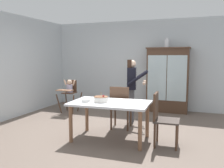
# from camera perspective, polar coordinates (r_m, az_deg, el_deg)

# --- Properties ---
(ground_plane) EXTENTS (6.24, 6.24, 0.00)m
(ground_plane) POSITION_cam_1_polar(r_m,az_deg,el_deg) (5.26, -2.47, -11.19)
(ground_plane) COLOR #66564C
(wall_back) EXTENTS (5.32, 0.06, 2.70)m
(wall_back) POSITION_cam_1_polar(r_m,az_deg,el_deg) (7.50, 5.34, 4.63)
(wall_back) COLOR silver
(wall_back) RESTS_ON ground_plane
(wall_left) EXTENTS (0.06, 5.32, 2.70)m
(wall_left) POSITION_cam_1_polar(r_m,az_deg,el_deg) (6.51, -24.45, 3.76)
(wall_left) COLOR silver
(wall_left) RESTS_ON ground_plane
(china_cabinet) EXTENTS (1.22, 0.48, 1.86)m
(china_cabinet) POSITION_cam_1_polar(r_m,az_deg,el_deg) (7.06, 13.17, 1.01)
(china_cabinet) COLOR #4C3323
(china_cabinet) RESTS_ON ground_plane
(ceramic_vase) EXTENTS (0.13, 0.13, 0.27)m
(ceramic_vase) POSITION_cam_1_polar(r_m,az_deg,el_deg) (7.05, 13.03, 9.50)
(ceramic_vase) COLOR white
(ceramic_vase) RESTS_ON china_cabinet
(high_chair_with_toddler) EXTENTS (0.61, 0.71, 0.95)m
(high_chair_with_toddler) POSITION_cam_1_polar(r_m,az_deg,el_deg) (6.92, -10.18, -1.39)
(high_chair_with_toddler) COLOR #4C3323
(high_chair_with_toddler) RESTS_ON ground_plane
(adult_person) EXTENTS (0.57, 0.55, 1.53)m
(adult_person) POSITION_cam_1_polar(r_m,az_deg,el_deg) (5.78, 4.87, 0.25)
(adult_person) COLOR #47474C
(adult_person) RESTS_ON ground_plane
(dining_table) EXTENTS (1.53, 0.98, 0.74)m
(dining_table) POSITION_cam_1_polar(r_m,az_deg,el_deg) (4.59, -0.43, -5.49)
(dining_table) COLOR silver
(dining_table) RESTS_ON ground_plane
(birthday_cake) EXTENTS (0.28, 0.28, 0.19)m
(birthday_cake) POSITION_cam_1_polar(r_m,az_deg,el_deg) (4.56, -2.64, -3.66)
(birthday_cake) COLOR white
(birthday_cake) RESTS_ON dining_table
(serving_bowl) EXTENTS (0.18, 0.18, 0.05)m
(serving_bowl) POSITION_cam_1_polar(r_m,az_deg,el_deg) (4.61, -6.24, -3.93)
(serving_bowl) COLOR silver
(serving_bowl) RESTS_ON dining_table
(dining_chair_far_side) EXTENTS (0.48, 0.48, 0.96)m
(dining_chair_far_side) POSITION_cam_1_polar(r_m,az_deg,el_deg) (5.24, 1.99, -4.97)
(dining_chair_far_side) COLOR #4C3323
(dining_chair_far_side) RESTS_ON ground_plane
(dining_chair_right_end) EXTENTS (0.46, 0.46, 0.96)m
(dining_chair_right_end) POSITION_cam_1_polar(r_m,az_deg,el_deg) (4.41, 11.68, -7.35)
(dining_chair_right_end) COLOR #4C3323
(dining_chair_right_end) RESTS_ON ground_plane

